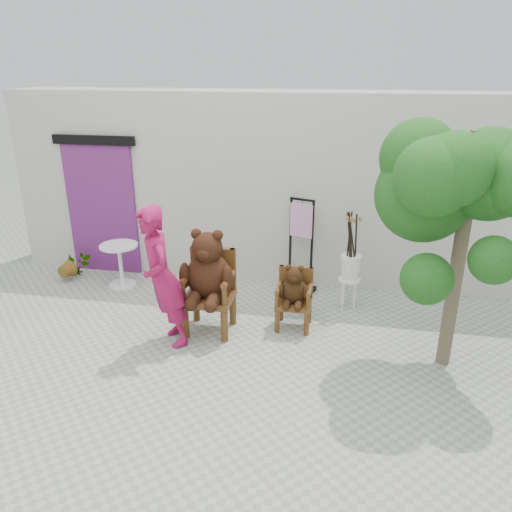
% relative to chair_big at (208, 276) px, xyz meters
% --- Properties ---
extents(ground_plane, '(60.00, 60.00, 0.00)m').
position_rel_chair_big_xyz_m(ground_plane, '(0.68, -0.87, -0.80)').
color(ground_plane, '#9CA190').
rests_on(ground_plane, ground).
extents(back_wall, '(9.00, 1.00, 3.00)m').
position_rel_chair_big_xyz_m(back_wall, '(0.68, 2.23, 0.70)').
color(back_wall, beige).
rests_on(back_wall, ground).
extents(doorway, '(1.40, 0.11, 2.33)m').
position_rel_chair_big_xyz_m(doorway, '(-2.32, 1.70, 0.36)').
color(doorway, '#642266').
rests_on(doorway, ground).
extents(chair_big, '(0.71, 0.76, 1.44)m').
position_rel_chair_big_xyz_m(chair_big, '(0.00, 0.00, 0.00)').
color(chair_big, '#49290F').
rests_on(chair_big, ground).
extents(chair_small, '(0.47, 0.49, 0.92)m').
position_rel_chair_big_xyz_m(chair_small, '(1.10, 0.30, -0.27)').
color(chair_small, '#49290F').
rests_on(chair_small, ground).
extents(person, '(0.75, 0.80, 1.84)m').
position_rel_chair_big_xyz_m(person, '(-0.46, -0.43, 0.12)').
color(person, '#9F1348').
rests_on(person, ground).
extents(cafe_table, '(0.60, 0.60, 0.70)m').
position_rel_chair_big_xyz_m(cafe_table, '(-1.80, 1.13, -0.36)').
color(cafe_table, white).
rests_on(cafe_table, ground).
extents(display_stand, '(0.54, 0.47, 1.51)m').
position_rel_chair_big_xyz_m(display_stand, '(1.06, 1.45, -0.22)').
color(display_stand, black).
rests_on(display_stand, ground).
extents(stool_bucket, '(0.32, 0.32, 1.45)m').
position_rel_chair_big_xyz_m(stool_bucket, '(1.82, 1.06, -0.16)').
color(stool_bucket, white).
rests_on(stool_bucket, ground).
extents(tree, '(1.74, 1.58, 2.86)m').
position_rel_chair_big_xyz_m(tree, '(2.81, -0.25, 1.38)').
color(tree, '#4D3F2E').
rests_on(tree, ground).
extents(potted_plant, '(0.50, 0.46, 0.48)m').
position_rel_chair_big_xyz_m(potted_plant, '(-2.72, 1.25, -0.56)').
color(potted_plant, '#103B10').
rests_on(potted_plant, ground).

